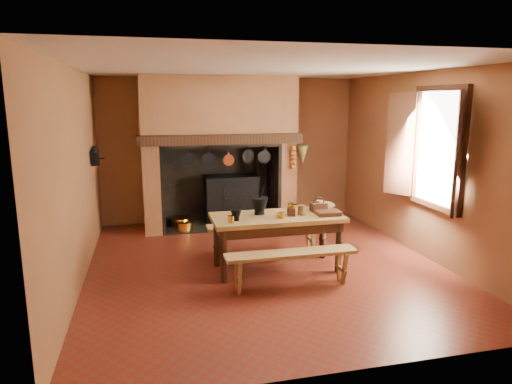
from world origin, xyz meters
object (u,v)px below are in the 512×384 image
wicker_basket (318,207)px  mixing_bowl (323,206)px  coffee_grinder (291,211)px  work_table (277,224)px  bench_front (291,261)px  iron_range (231,198)px

wicker_basket → mixing_bowl: bearing=44.1°
coffee_grinder → wicker_basket: 0.49m
coffee_grinder → wicker_basket: size_ratio=0.77×
coffee_grinder → work_table: bearing=175.2°
wicker_basket → work_table: bearing=-172.1°
mixing_bowl → bench_front: bearing=-131.2°
work_table → coffee_grinder: 0.27m
work_table → mixing_bowl: (0.76, 0.19, 0.17)m
work_table → mixing_bowl: size_ratio=5.48×
iron_range → mixing_bowl: size_ratio=4.80×
bench_front → coffee_grinder: 0.80m
coffee_grinder → wicker_basket: bearing=33.9°
bench_front → coffee_grinder: (0.18, 0.60, 0.50)m
work_table → bench_front: size_ratio=1.07×
bench_front → mixing_bowl: 1.24m
iron_range → work_table: iron_range is taller
work_table → coffee_grinder: bearing=-20.2°
iron_range → wicker_basket: iron_range is taller
work_table → mixing_bowl: bearing=14.4°
bench_front → wicker_basket: wicker_basket is taller
work_table → wicker_basket: bearing=7.7°
work_table → wicker_basket: (0.65, 0.09, 0.19)m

